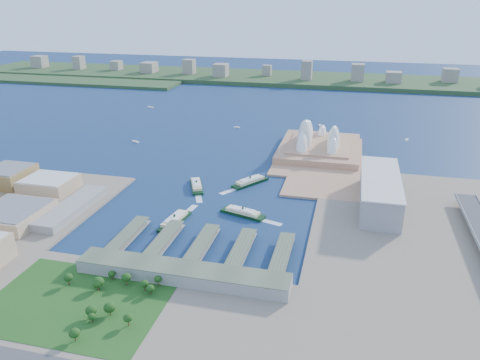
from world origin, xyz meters
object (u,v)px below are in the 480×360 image
(opera_house, at_px, (320,134))
(ferry_b, at_px, (250,180))
(ferry_c, at_px, (175,219))
(ferry_d, at_px, (243,211))
(toaster_building, at_px, (380,191))
(ferry_a, at_px, (196,184))

(opera_house, height_order, ferry_b, opera_house)
(ferry_c, distance_m, ferry_d, 81.88)
(toaster_building, distance_m, ferry_d, 172.27)
(ferry_a, bearing_deg, opera_house, 29.25)
(ferry_a, bearing_deg, ferry_b, 1.00)
(opera_house, relative_size, ferry_a, 3.22)
(opera_house, xyz_separation_m, toaster_building, (90.00, -200.00, -11.50))
(toaster_building, relative_size, ferry_b, 2.64)
(opera_house, xyz_separation_m, ferry_d, (-68.81, -265.00, -26.71))
(opera_house, distance_m, ferry_c, 336.19)
(ferry_a, xyz_separation_m, ferry_c, (10.18, -108.28, 0.17))
(toaster_building, distance_m, ferry_a, 241.39)
(toaster_building, relative_size, ferry_a, 2.77)
(opera_house, distance_m, ferry_a, 248.70)
(ferry_b, bearing_deg, toaster_building, 22.49)
(toaster_building, bearing_deg, opera_house, 114.23)
(ferry_a, bearing_deg, toaster_building, -24.12)
(toaster_building, height_order, ferry_c, toaster_building)
(ferry_b, bearing_deg, ferry_a, -121.89)
(ferry_a, distance_m, ferry_b, 75.40)
(toaster_building, bearing_deg, ferry_c, -155.70)
(opera_house, xyz_separation_m, ferry_a, (-150.88, -195.90, -26.71))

